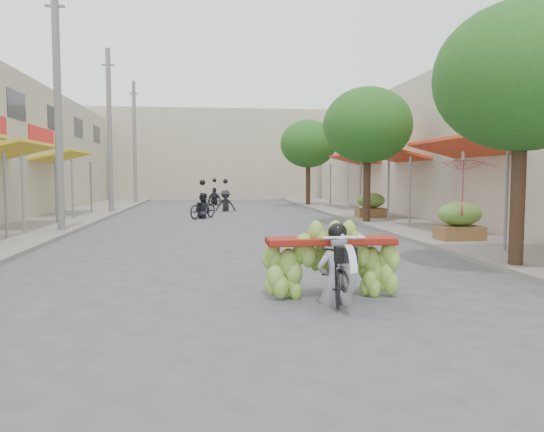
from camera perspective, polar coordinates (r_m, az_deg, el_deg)
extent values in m
plane|color=#4E4F53|center=(6.13, -0.17, -13.57)|extent=(120.00, 120.00, 0.00)
cube|color=gray|center=(21.80, -23.75, -0.79)|extent=(4.00, 60.00, 0.12)
cube|color=gray|center=(22.24, 13.30, -0.44)|extent=(4.00, 60.00, 0.12)
cylinder|color=slate|center=(16.58, -26.74, 1.80)|extent=(0.08, 0.08, 2.55)
cube|color=gold|center=(19.88, -26.00, 6.43)|extent=(1.77, 4.00, 0.53)
cylinder|color=slate|center=(17.90, -25.23, 2.01)|extent=(0.08, 0.08, 2.55)
cylinder|color=slate|center=(21.35, -22.21, 2.42)|extent=(0.08, 0.08, 2.55)
cube|color=gold|center=(25.63, -21.61, 6.01)|extent=(1.77, 4.00, 0.53)
cylinder|color=slate|center=(23.67, -20.68, 2.62)|extent=(0.08, 0.08, 2.55)
cylinder|color=slate|center=(27.18, -18.89, 2.86)|extent=(0.08, 0.08, 2.55)
cube|color=red|center=(25.90, -23.56, 7.82)|extent=(0.10, 3.50, 0.80)
cube|color=#1E2328|center=(23.15, -25.84, 10.68)|extent=(0.08, 2.00, 1.10)
cube|color=#1E2328|center=(27.91, -22.48, 9.64)|extent=(0.08, 2.00, 1.10)
cube|color=#1E2328|center=(32.74, -20.12, 8.88)|extent=(0.08, 2.00, 1.10)
cube|color=#1E2328|center=(37.61, -18.37, 8.31)|extent=(0.08, 2.00, 1.10)
cube|color=beige|center=(23.53, 25.87, 6.66)|extent=(8.00, 40.00, 6.00)
cylinder|color=slate|center=(13.63, 23.90, 1.43)|extent=(0.08, 0.08, 2.55)
cube|color=red|center=(17.64, 19.48, 6.94)|extent=(1.77, 4.20, 0.53)
cylinder|color=slate|center=(15.56, 19.75, 1.87)|extent=(0.08, 0.08, 2.55)
cylinder|color=slate|center=(19.03, 14.61, 2.40)|extent=(0.08, 0.08, 2.55)
cube|color=red|center=(23.16, 12.83, 6.41)|extent=(1.77, 4.20, 0.53)
cylinder|color=slate|center=(21.09, 12.41, 2.62)|extent=(0.08, 0.08, 2.55)
cylinder|color=slate|center=(24.71, 9.49, 2.91)|extent=(0.08, 0.08, 2.55)
cube|color=red|center=(28.88, 8.79, 6.05)|extent=(1.77, 4.20, 0.53)
cylinder|color=slate|center=(26.82, 8.16, 3.04)|extent=(0.08, 0.08, 2.55)
cylinder|color=slate|center=(30.51, 6.30, 3.21)|extent=(0.08, 0.08, 2.55)
cube|color=#B5AC8F|center=(43.83, -6.09, 6.48)|extent=(20.00, 6.00, 7.00)
cylinder|color=slate|center=(18.52, -22.03, 10.62)|extent=(0.24, 0.24, 8.00)
cube|color=slate|center=(19.15, -22.33, 20.17)|extent=(0.60, 0.08, 0.08)
cylinder|color=slate|center=(27.28, -17.07, 8.64)|extent=(0.24, 0.24, 8.00)
cube|color=slate|center=(27.72, -17.23, 15.25)|extent=(0.60, 0.08, 0.08)
cylinder|color=slate|center=(36.16, -14.56, 7.60)|extent=(0.24, 0.24, 8.00)
cube|color=slate|center=(36.49, -14.66, 12.62)|extent=(0.60, 0.08, 0.08)
cylinder|color=#3A2719|center=(11.53, 24.94, 2.54)|extent=(0.28, 0.28, 3.20)
ellipsoid|color=#235D1B|center=(11.69, 25.30, 13.38)|extent=(3.40, 3.40, 2.90)
cylinder|color=#3A2719|center=(20.71, 10.17, 3.52)|extent=(0.28, 0.28, 3.20)
ellipsoid|color=#235D1B|center=(20.79, 10.25, 9.60)|extent=(3.40, 3.40, 2.90)
cylinder|color=#3A2719|center=(32.37, 3.90, 3.87)|extent=(0.28, 0.28, 3.20)
ellipsoid|color=#235D1B|center=(32.42, 3.92, 7.76)|extent=(3.40, 3.40, 2.90)
cube|color=brown|center=(15.49, 19.50, -1.49)|extent=(1.20, 0.80, 0.50)
ellipsoid|color=#5B8B34|center=(15.44, 19.55, 0.65)|extent=(1.20, 0.88, 0.66)
cube|color=brown|center=(22.90, 10.57, 0.52)|extent=(1.20, 0.80, 0.50)
ellipsoid|color=#5B8B34|center=(22.87, 10.59, 1.97)|extent=(1.20, 0.88, 0.66)
imported|color=black|center=(7.98, 6.86, -6.00)|extent=(0.71, 1.60, 0.91)
cylinder|color=silver|center=(7.33, 8.09, -5.63)|extent=(0.10, 0.66, 0.66)
cube|color=black|center=(7.40, 7.91, -4.12)|extent=(0.28, 0.22, 0.22)
cylinder|color=silver|center=(7.47, 7.73, -2.34)|extent=(0.60, 0.05, 0.05)
cube|color=maroon|center=(8.25, 6.31, -2.66)|extent=(1.99, 0.55, 0.10)
imported|color=#B1B1B8|center=(7.84, 6.99, -1.51)|extent=(0.57, 0.42, 1.58)
sphere|color=black|center=(7.77, 7.10, 4.04)|extent=(0.28, 0.28, 0.28)
imported|color=#B5182E|center=(14.75, 19.93, 6.06)|extent=(2.14, 2.14, 1.57)
imported|color=white|center=(23.74, 9.98, 2.31)|extent=(1.07, 0.96, 1.87)
imported|color=black|center=(23.46, -7.46, 0.94)|extent=(1.51, 1.81, 0.98)
imported|color=#23232A|center=(23.43, -7.48, 2.49)|extent=(0.93, 0.84, 1.65)
sphere|color=black|center=(23.42, -7.49, 3.60)|extent=(0.26, 0.26, 0.26)
imported|color=black|center=(27.93, -5.03, 1.40)|extent=(0.61, 1.53, 0.87)
imported|color=#23232A|center=(27.90, -5.03, 2.81)|extent=(1.12, 0.68, 1.65)
sphere|color=black|center=(27.89, -5.04, 3.74)|extent=(0.26, 0.26, 0.26)
imported|color=black|center=(33.53, -6.20, 1.82)|extent=(1.13, 1.49, 0.79)
imported|color=#23232A|center=(33.50, -6.21, 3.06)|extent=(1.11, 0.94, 1.65)
sphere|color=black|center=(33.49, -6.21, 3.84)|extent=(0.26, 0.26, 0.26)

